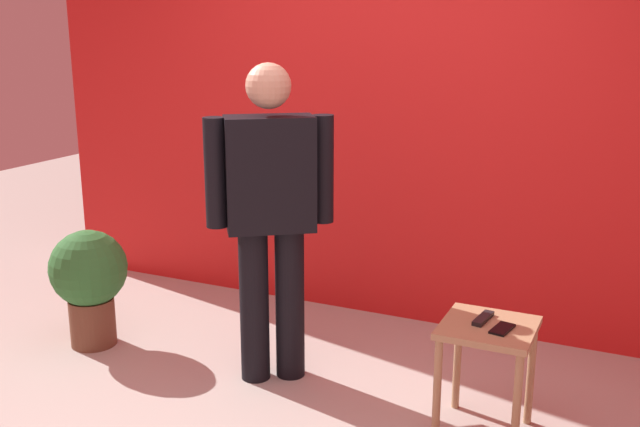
# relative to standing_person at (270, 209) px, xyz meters

# --- Properties ---
(back_wall_red) EXTENTS (4.80, 0.12, 3.23)m
(back_wall_red) POSITION_rel_standing_person_xyz_m (0.18, 1.11, 0.70)
(back_wall_red) COLOR red
(back_wall_red) RESTS_ON ground_plane
(standing_person) EXTENTS (0.59, 0.46, 1.64)m
(standing_person) POSITION_rel_standing_person_xyz_m (0.00, 0.00, 0.00)
(standing_person) COLOR black
(standing_person) RESTS_ON ground_plane
(side_table) EXTENTS (0.41, 0.41, 0.53)m
(side_table) POSITION_rel_standing_person_xyz_m (1.14, -0.09, -0.49)
(side_table) COLOR tan
(side_table) RESTS_ON ground_plane
(cell_phone) EXTENTS (0.09, 0.15, 0.01)m
(cell_phone) POSITION_rel_standing_person_xyz_m (1.21, -0.12, -0.38)
(cell_phone) COLOR black
(cell_phone) RESTS_ON side_table
(tv_remote) EXTENTS (0.07, 0.17, 0.02)m
(tv_remote) POSITION_rel_standing_person_xyz_m (1.11, -0.05, -0.38)
(tv_remote) COLOR black
(tv_remote) RESTS_ON side_table
(potted_plant) EXTENTS (0.44, 0.44, 0.69)m
(potted_plant) POSITION_rel_standing_person_xyz_m (-1.14, -0.09, -0.51)
(potted_plant) COLOR brown
(potted_plant) RESTS_ON ground_plane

